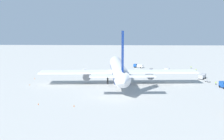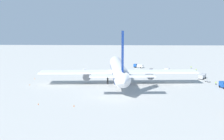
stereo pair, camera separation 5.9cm
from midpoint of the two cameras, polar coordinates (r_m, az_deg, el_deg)
name	(u,v)px [view 2 (the right image)]	position (r m, az deg, el deg)	size (l,w,h in m)	color
ground_plane	(118,83)	(136.09, 1.29, -2.66)	(600.00, 600.00, 0.00)	#B2B2AD
airliner	(118,70)	(133.56, 1.33, 0.08)	(70.83, 75.20, 25.67)	white
service_truck_0	(224,85)	(133.68, 22.05, -2.83)	(5.56, 3.48, 2.89)	#194CA5
service_truck_2	(202,76)	(153.85, 18.10, -1.24)	(5.92, 5.03, 2.68)	#999EA5
service_truck_4	(138,66)	(188.12, 5.46, 0.87)	(4.81, 6.81, 2.47)	#194CA5
service_van	(168,70)	(175.49, 11.39, 0.07)	(4.48, 4.28, 1.97)	silver
baggage_cart_0	(85,70)	(175.60, -5.61, 0.08)	(2.39, 3.03, 1.18)	#26598C
baggage_cart_1	(151,69)	(183.71, 8.07, 0.29)	(3.59, 2.36, 0.40)	gray
baggage_cart_2	(208,81)	(146.36, 19.13, -2.24)	(3.42, 2.20, 0.40)	gray
ground_worker_0	(191,67)	(190.30, 15.99, 0.53)	(0.52, 0.52, 1.77)	navy
ground_worker_1	(196,70)	(179.32, 16.93, -0.02)	(0.53, 0.53, 1.66)	navy
ground_worker_2	(216,83)	(140.27, 20.62, -2.52)	(0.52, 0.52, 1.71)	black
traffic_cone_0	(74,106)	(96.62, -7.81, -7.31)	(0.36, 0.36, 0.55)	orange
traffic_cone_1	(38,104)	(101.20, -14.91, -6.79)	(0.36, 0.36, 0.55)	orange
traffic_cone_2	(30,85)	(136.11, -16.57, -2.91)	(0.36, 0.36, 0.55)	orange
traffic_cone_3	(35,78)	(152.03, -15.62, -1.68)	(0.36, 0.36, 0.55)	orange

